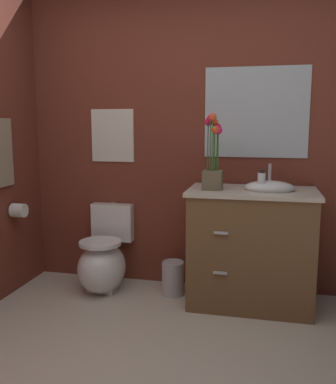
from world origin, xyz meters
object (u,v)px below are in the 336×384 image
hanging_towel (0,153)px  trash_bin (173,278)px  vanity_cabinet (251,246)px  flower_vase (213,162)px  wall_mirror (256,113)px  toilet_paper_roll (19,210)px  soap_bottle (261,181)px  wall_poster (113,136)px  toilet (104,261)px

hanging_towel → trash_bin: bearing=14.7°
vanity_cabinet → flower_vase: bearing=-168.2°
wall_mirror → hanging_towel: 1.99m
vanity_cabinet → hanging_towel: (-1.88, -0.29, 0.69)m
wall_mirror → toilet_paper_roll: 2.03m
vanity_cabinet → hanging_towel: size_ratio=2.05×
soap_bottle → wall_mirror: 0.61m
flower_vase → trash_bin: flower_vase is taller
vanity_cabinet → wall_mirror: 1.04m
vanity_cabinet → flower_vase: 0.70m
wall_mirror → vanity_cabinet: bearing=-89.5°
flower_vase → soap_bottle: bearing=0.7°
soap_bottle → wall_poster: (-1.25, 0.35, 0.31)m
trash_bin → wall_mirror: size_ratio=0.34×
wall_poster → hanging_towel: wall_poster is taller
flower_vase → toilet_paper_roll: (-1.54, -0.11, -0.41)m
trash_bin → hanging_towel: hanging_towel is taller
soap_bottle → vanity_cabinet: bearing=136.1°
trash_bin → wall_mirror: wall_mirror is taller
toilet → wall_poster: bearing=90.0°
soap_bottle → hanging_towel: (-1.94, -0.23, 0.19)m
toilet → wall_mirror: wall_mirror is taller
wall_mirror → toilet_paper_roll: wall_mirror is taller
soap_bottle → wall_mirror: bearing=99.9°
wall_poster → hanging_towel: 0.91m
toilet → flower_vase: size_ratio=1.24×
trash_bin → soap_bottle: bearing=-8.8°
toilet → soap_bottle: 1.44m
hanging_towel → toilet_paper_roll: 0.48m
toilet → wall_poster: wall_poster is taller
hanging_towel → soap_bottle: bearing=6.7°
vanity_cabinet → wall_mirror: (-0.00, 0.29, 1.00)m
hanging_towel → toilet_paper_roll: size_ratio=4.73×
flower_vase → toilet_paper_roll: 1.59m
vanity_cabinet → wall_poster: size_ratio=2.41×
hanging_towel → toilet_paper_roll: bearing=64.6°
toilet → soap_bottle: bearing=-3.8°
flower_vase → vanity_cabinet: bearing=11.8°
vanity_cabinet → trash_bin: vanity_cabinet is taller
toilet → hanging_towel: 1.18m
toilet → vanity_cabinet: bearing=-1.3°
wall_mirror → toilet_paper_roll: (-1.82, -0.46, -0.77)m
vanity_cabinet → trash_bin: (-0.61, 0.05, -0.32)m
toilet → wall_poster: (-0.00, 0.27, 1.02)m
soap_bottle → flower_vase: bearing=-179.3°
trash_bin → vanity_cabinet: bearing=-4.4°
soap_bottle → wall_mirror: wall_mirror is taller
toilet_paper_roll → wall_poster: bearing=36.2°
wall_poster → wall_mirror: wall_mirror is taller
vanity_cabinet → flower_vase: size_ratio=1.92×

